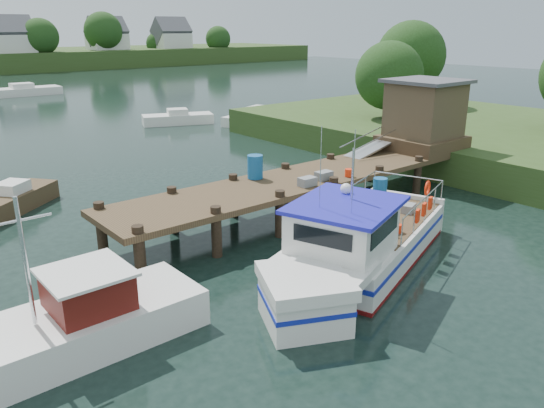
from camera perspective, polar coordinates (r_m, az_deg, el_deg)
ground_plane at (r=18.89m, az=-0.57°, el=-2.01°), size 160.00×160.00×0.00m
near_shore at (r=31.24m, az=25.42°, el=8.32°), size 16.00×30.00×7.76m
dock at (r=22.81m, az=12.28°, el=7.01°), size 16.60×3.00×4.78m
lobster_boat at (r=15.05m, az=9.17°, el=-4.50°), size 8.99×5.10×4.42m
work_boat at (r=12.28m, az=-22.21°, el=-12.54°), size 6.84×2.14×3.61m
moored_rowboat at (r=22.32m, az=-26.01°, el=0.42°), size 3.80×3.37×1.11m
moored_far at (r=60.37m, az=-25.27°, el=10.93°), size 7.35×2.62×1.24m
moored_b at (r=39.05m, az=-10.10°, el=9.06°), size 5.19×3.35×1.09m
moored_c at (r=39.58m, az=-1.33°, el=9.46°), size 7.16×4.59×1.07m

